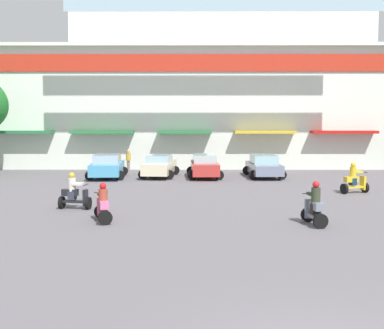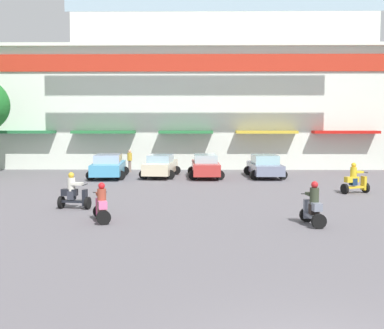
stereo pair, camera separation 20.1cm
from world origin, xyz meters
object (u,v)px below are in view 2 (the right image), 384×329
at_px(parked_car_0, 108,166).
at_px(scooter_rider_7, 313,207).
at_px(parked_car_2, 205,166).
at_px(parked_car_3, 265,166).
at_px(parked_car_1, 161,166).
at_px(pedestrian_0, 130,159).
at_px(scooter_rider_4, 355,181).
at_px(scooter_rider_2, 74,194).
at_px(scooter_rider_0, 102,205).

bearing_deg(parked_car_0, scooter_rider_7, -55.52).
distance_m(parked_car_2, parked_car_3, 3.84).
relative_size(parked_car_1, pedestrian_0, 2.86).
bearing_deg(scooter_rider_7, scooter_rider_4, 63.49).
relative_size(parked_car_3, scooter_rider_4, 2.83).
height_order(parked_car_3, scooter_rider_4, scooter_rider_4).
relative_size(parked_car_2, scooter_rider_4, 2.76).
bearing_deg(scooter_rider_2, scooter_rider_4, 19.10).
distance_m(parked_car_2, pedestrian_0, 6.25).
bearing_deg(scooter_rider_7, parked_car_0, 124.48).
bearing_deg(scooter_rider_7, parked_car_1, 113.68).
bearing_deg(pedestrian_0, parked_car_2, -31.54).
relative_size(parked_car_2, scooter_rider_0, 2.93).
distance_m(scooter_rider_0, pedestrian_0, 17.30).
bearing_deg(scooter_rider_7, parked_car_3, 89.16).
bearing_deg(pedestrian_0, parked_car_1, -50.30).
relative_size(parked_car_0, parked_car_1, 0.98).
bearing_deg(parked_car_2, parked_car_3, 3.40).
xyz_separation_m(parked_car_3, scooter_rider_7, (-0.22, -14.76, -0.08)).
height_order(scooter_rider_0, scooter_rider_7, scooter_rider_7).
relative_size(parked_car_0, pedestrian_0, 2.81).
bearing_deg(pedestrian_0, parked_car_3, -18.35).
relative_size(scooter_rider_7, pedestrian_0, 1.01).
xyz_separation_m(parked_car_3, scooter_rider_0, (-7.83, -14.21, -0.13)).
distance_m(scooter_rider_2, scooter_rider_4, 13.91).
height_order(parked_car_1, scooter_rider_2, scooter_rider_2).
distance_m(parked_car_1, scooter_rider_4, 12.63).
distance_m(scooter_rider_4, scooter_rider_7, 8.63).
bearing_deg(scooter_rider_4, scooter_rider_2, -160.90).
bearing_deg(parked_car_3, scooter_rider_2, -129.36).
bearing_deg(scooter_rider_0, parked_car_0, 99.19).
xyz_separation_m(parked_car_0, parked_car_1, (3.31, 0.57, -0.02)).
xyz_separation_m(parked_car_1, scooter_rider_2, (-2.75, -11.73, -0.10)).
bearing_deg(scooter_rider_2, parked_car_2, 63.49).
height_order(parked_car_0, parked_car_1, parked_car_0).
bearing_deg(parked_car_0, parked_car_1, 9.83).
bearing_deg(pedestrian_0, scooter_rider_4, -38.22).
relative_size(parked_car_0, parked_car_3, 1.00).
relative_size(scooter_rider_0, scooter_rider_2, 0.96).
distance_m(parked_car_0, parked_car_2, 6.22).
xyz_separation_m(parked_car_1, parked_car_2, (2.91, -0.37, 0.02)).
bearing_deg(parked_car_0, scooter_rider_0, -80.81).
bearing_deg(parked_car_3, scooter_rider_4, -62.67).
xyz_separation_m(scooter_rider_2, scooter_rider_4, (13.14, 4.55, 0.01)).
height_order(scooter_rider_2, pedestrian_0, pedestrian_0).
bearing_deg(parked_car_2, parked_car_0, -178.10).
relative_size(scooter_rider_4, scooter_rider_7, 0.99).
xyz_separation_m(scooter_rider_2, pedestrian_0, (0.35, 14.63, 0.27)).
bearing_deg(scooter_rider_0, scooter_rider_7, -4.17).
bearing_deg(scooter_rider_2, scooter_rider_0, -57.38).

